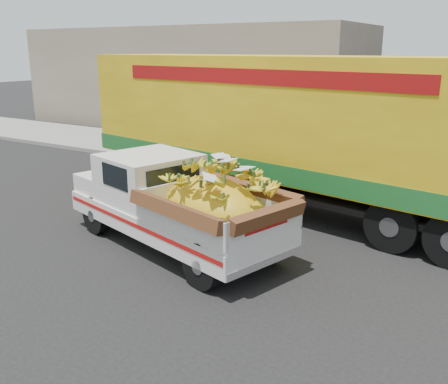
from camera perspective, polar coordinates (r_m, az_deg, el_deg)
The scene contains 6 objects.
ground at distance 11.94m, azimuth -10.01°, elevation -3.55°, with size 100.00×100.00×0.00m, color black.
curb at distance 16.23m, azimuth 2.93°, elevation 2.18°, with size 60.00×0.25×0.15m, color gray.
sidewalk at distance 18.05m, azimuth 6.18°, elevation 3.50°, with size 60.00×4.00×0.14m, color gray.
building_left at distance 26.85m, azimuth -3.79°, elevation 12.87°, with size 18.00×6.00×5.00m, color gray.
pickup_truck at distance 9.88m, azimuth -4.44°, elevation -1.53°, with size 5.50×3.20×1.82m.
semi_trailer at distance 12.68m, azimuth 6.58°, elevation 7.62°, with size 12.08×4.48×3.80m.
Camera 1 is at (7.62, -8.31, 3.94)m, focal length 40.00 mm.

